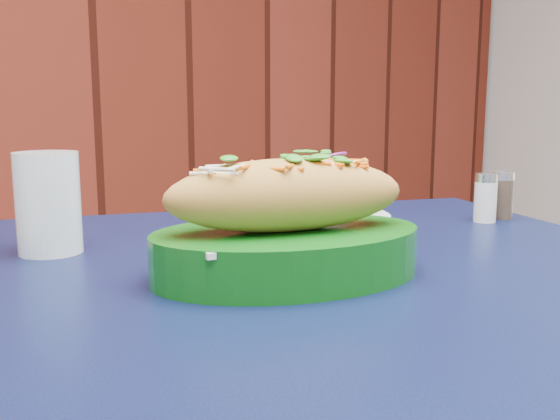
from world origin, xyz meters
TOP-DOWN VIEW (x-y plane):
  - cafe_table at (-0.44, 1.23)m, footprint 1.04×1.04m
  - banh_mi_basket at (-0.51, 1.22)m, footprint 0.33×0.27m
  - salad_plate at (-0.28, 1.43)m, footprint 0.21×0.21m
  - water_glass at (-0.67, 1.48)m, footprint 0.07×0.07m
  - salt_shaker at (-0.09, 1.27)m, footprint 0.03×0.03m
  - pepper_shaker at (-0.04, 1.27)m, footprint 0.03×0.03m

SIDE VIEW (x-z plane):
  - cafe_table at x=-0.44m, z-range 0.29..1.04m
  - salt_shaker at x=-0.09m, z-range 0.75..0.82m
  - pepper_shaker at x=-0.04m, z-range 0.75..0.82m
  - salad_plate at x=-0.28m, z-range 0.74..0.85m
  - banh_mi_basket at x=-0.51m, z-range 0.74..0.87m
  - water_glass at x=-0.67m, z-range 0.75..0.87m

